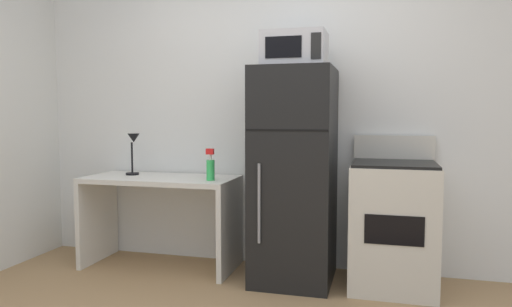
# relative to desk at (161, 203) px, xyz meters

# --- Properties ---
(wall_back_white) EXTENTS (5.00, 0.10, 2.60)m
(wall_back_white) POSITION_rel_desk_xyz_m (0.95, 0.36, 0.77)
(wall_back_white) COLOR silver
(wall_back_white) RESTS_ON ground
(desk) EXTENTS (1.24, 0.57, 0.75)m
(desk) POSITION_rel_desk_xyz_m (0.00, 0.00, 0.00)
(desk) COLOR silver
(desk) RESTS_ON ground
(desk_lamp) EXTENTS (0.14, 0.12, 0.35)m
(desk_lamp) POSITION_rel_desk_xyz_m (-0.27, 0.05, 0.46)
(desk_lamp) COLOR black
(desk_lamp) RESTS_ON desk
(spray_bottle) EXTENTS (0.06, 0.06, 0.25)m
(spray_bottle) POSITION_rel_desk_xyz_m (0.47, -0.10, 0.32)
(spray_bottle) COLOR green
(spray_bottle) RESTS_ON desk
(refrigerator) EXTENTS (0.58, 0.67, 1.60)m
(refrigerator) POSITION_rel_desk_xyz_m (1.12, -0.04, 0.27)
(refrigerator) COLOR black
(refrigerator) RESTS_ON ground
(microwave) EXTENTS (0.46, 0.35, 0.26)m
(microwave) POSITION_rel_desk_xyz_m (1.12, -0.06, 1.20)
(microwave) COLOR #B7B7BC
(microwave) RESTS_ON refrigerator
(oven_range) EXTENTS (0.60, 0.61, 1.10)m
(oven_range) POSITION_rel_desk_xyz_m (1.85, -0.01, -0.06)
(oven_range) COLOR beige
(oven_range) RESTS_ON ground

